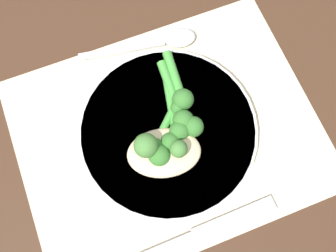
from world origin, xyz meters
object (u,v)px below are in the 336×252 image
Objects in this scene: broccoli_stalk_left at (180,94)px; knife at (203,233)px; broccoli_stalk_front at (157,148)px; spoon at (166,41)px; plate at (168,131)px; chicken_fillet at (164,153)px; broccoli_stalk_rear at (172,131)px; broccoli_stalk_right at (183,120)px.

knife is at bearing 82.63° from broccoli_stalk_left.
knife is (0.04, 0.19, -0.02)m from broccoli_stalk_left.
broccoli_stalk_left is 0.48× the size of knife.
spoon is (-0.08, -0.16, -0.02)m from broccoli_stalk_front.
plate is 2.56× the size of broccoli_stalk_left.
knife is at bearing -1.98° from spoon.
plate is 0.05m from broccoli_stalk_left.
broccoli_stalk_left is at bearing -86.77° from broccoli_stalk_front.
chicken_fillet is 0.09m from broccoli_stalk_left.
broccoli_stalk_rear is (-0.00, 0.01, 0.02)m from plate.
broccoli_stalk_front is at bearing 51.85° from broccoli_stalk_left.
broccoli_stalk_front is 0.18m from spoon.
broccoli_stalk_front is at bearing 29.69° from broccoli_stalk_right.
broccoli_stalk_front is 0.08m from broccoli_stalk_left.
broccoli_stalk_front is 0.13m from knife.
broccoli_stalk_right reaches higher than chicken_fillet.
spoon is at bearing -94.57° from broccoli_stalk_left.
chicken_fillet is at bearing -12.22° from spoon.
broccoli_stalk_rear reaches higher than spoon.
broccoli_stalk_right is (-0.02, -0.01, 0.00)m from broccoli_stalk_rear.
broccoli_stalk_left is at bearing -0.14° from spoon.
broccoli_stalk_front reaches higher than broccoli_stalk_rear.
knife is 1.12× the size of spoon.
broccoli_stalk_left is 0.19m from knife.
chicken_fillet is 0.01m from broccoli_stalk_front.
plate is 2.01× the size of broccoli_stalk_right.
broccoli_stalk_right is at bearing -175.61° from plate.
chicken_fillet reaches higher than plate.
broccoli_stalk_right is at bearing -140.56° from chicken_fillet.
knife is 0.29m from spoon.
broccoli_stalk_front reaches higher than chicken_fillet.
broccoli_stalk_left is (-0.03, -0.05, 0.00)m from broccoli_stalk_rear.
broccoli_stalk_front is at bearing -173.05° from knife.
broccoli_stalk_rear is 0.14m from knife.
plate is at bearing -59.63° from broccoli_stalk_rear.
chicken_fillet reaches higher than spoon.
broccoli_stalk_left is at bearing -102.27° from broccoli_stalk_right.
broccoli_stalk_left is at bearing 166.65° from knife.
chicken_fillet is at bearing 173.68° from broccoli_stalk_front.
spoon is at bearing -95.67° from broccoli_stalk_rear.
broccoli_stalk_rear is (-0.02, -0.02, 0.00)m from chicken_fillet.
chicken_fillet is 1.16× the size of broccoli_stalk_left.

